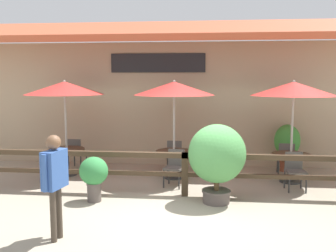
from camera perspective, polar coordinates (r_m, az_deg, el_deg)
The scene contains 19 objects.
ground_plane at distance 7.35m, azimuth 2.09°, elevation -13.01°, with size 60.00×60.00×0.00m, color #9E937F.
building_facade at distance 11.00m, azimuth 3.53°, elevation 5.22°, with size 14.28×1.49×4.23m.
patio_railing at distance 8.16m, azimuth 2.60°, elevation -5.88°, with size 10.40×0.14×0.95m.
patio_umbrella_near at distance 10.09m, azimuth -15.49°, elevation 5.57°, with size 2.04×2.04×2.51m.
dining_table_near at distance 10.28m, azimuth -15.17°, elevation -4.13°, with size 0.94×0.94×0.71m.
chair_near_streetside at distance 9.65m, azimuth -16.67°, elevation -5.37°, with size 0.50×0.50×0.87m.
chair_near_wallside at distance 10.95m, azimuth -13.80°, elevation -3.81°, with size 0.46×0.46×0.87m.
patio_umbrella_middle at distance 9.43m, azimuth 0.94°, elevation 5.73°, with size 2.04×2.04×2.51m.
dining_table_middle at distance 9.63m, azimuth 0.92°, elevation -4.63°, with size 0.94×0.94×0.71m.
chair_middle_streetside at distance 8.93m, azimuth 1.04°, elevation -6.06°, with size 0.51×0.51×0.87m.
chair_middle_wallside at distance 10.35m, azimuth 1.07°, elevation -4.22°, with size 0.44×0.44×0.87m.
patio_umbrella_far at distance 9.53m, azimuth 18.61°, elevation 5.38°, with size 2.04×2.04×2.51m.
dining_table_far at distance 9.73m, azimuth 18.20°, elevation -4.87°, with size 0.94×0.94×0.71m.
chair_far_streetside at distance 9.08m, azimuth 18.77°, elevation -6.22°, with size 0.44×0.44×0.87m.
chair_far_wallside at distance 10.40m, azimuth 17.53°, elevation -4.51°, with size 0.46×0.46×0.87m.
potted_plant_small_flowering at distance 7.95m, azimuth -11.24°, elevation -7.23°, with size 0.60×0.54×0.94m.
potted_plant_entrance_palm at distance 7.70m, azimuth 7.47°, elevation -4.59°, with size 1.17×1.05×1.63m.
potted_plant_tall_tropical at distance 10.81m, azimuth 17.70°, elevation -2.47°, with size 0.70×0.63×1.30m.
pedestrian at distance 6.11m, azimuth -16.89°, elevation -6.90°, with size 0.29×0.58×1.68m.
Camera 1 is at (0.44, -6.89, 2.53)m, focal length 40.00 mm.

